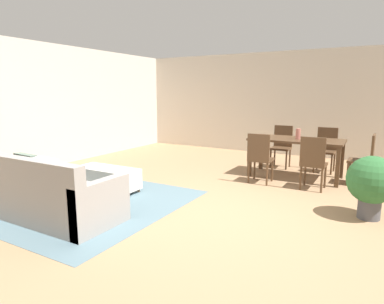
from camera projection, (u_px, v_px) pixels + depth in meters
ground_plane at (211, 213)px, 4.52m from camera, size 10.80×10.80×0.00m
wall_back at (297, 104)px, 8.56m from camera, size 9.00×0.12×2.70m
wall_left at (31, 106)px, 6.90m from camera, size 0.12×11.00×2.70m
area_rug at (80, 201)px, 5.04m from camera, size 3.00×2.80×0.01m
couch at (40, 194)px, 4.40m from camera, size 2.29×0.87×0.86m
ottoman_table at (107, 177)px, 5.55m from camera, size 1.13×0.46×0.39m
dining_table at (296, 144)px, 6.36m from camera, size 1.72×0.85×0.76m
dining_chair_near_left at (260, 155)px, 5.93m from camera, size 0.41×0.41×0.92m
dining_chair_near_right at (313, 160)px, 5.52m from camera, size 0.41×0.41×0.92m
dining_chair_far_left at (282, 144)px, 7.28m from camera, size 0.41×0.41×0.92m
dining_chair_far_right at (326, 147)px, 6.86m from camera, size 0.42×0.42×0.92m
dining_chair_head_east at (366, 157)px, 5.81m from camera, size 0.41×0.41×0.92m
vase_centerpiece at (298, 134)px, 6.27m from camera, size 0.09×0.09×0.20m
potted_plant at (372, 182)px, 4.26m from camera, size 0.63×0.63×0.84m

